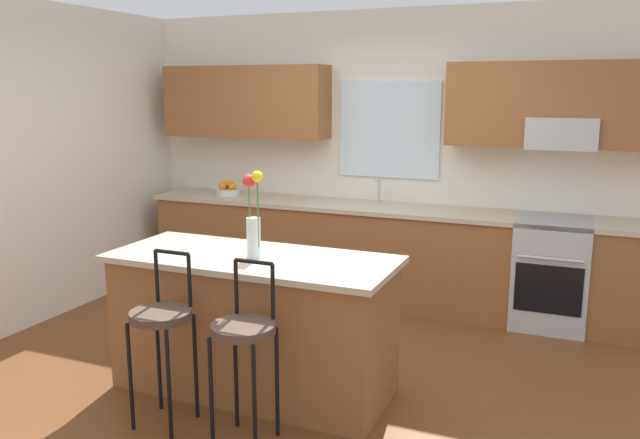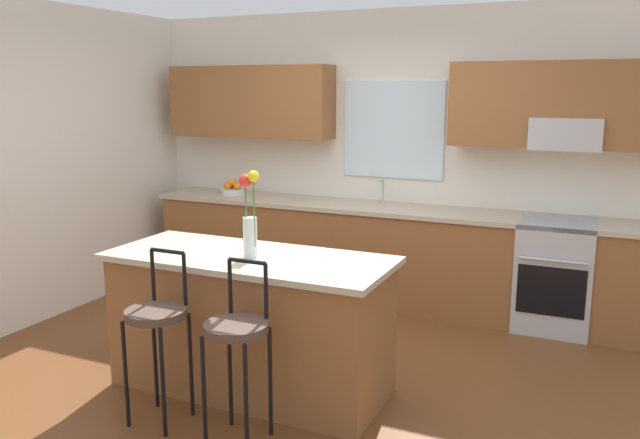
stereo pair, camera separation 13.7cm
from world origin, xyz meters
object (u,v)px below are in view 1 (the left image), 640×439
at_px(oven_range, 551,273).
at_px(kitchen_island, 253,323).
at_px(bar_stool_middle, 244,336).
at_px(fruit_bowl_oranges, 228,190).
at_px(flower_vase, 253,219).
at_px(bar_stool_near, 162,323).

bearing_deg(oven_range, kitchen_island, -130.76).
distance_m(kitchen_island, bar_stool_middle, 0.69).
bearing_deg(fruit_bowl_oranges, oven_range, -0.49).
height_order(flower_vase, fruit_bowl_oranges, flower_vase).
distance_m(oven_range, flower_vase, 2.76).
bearing_deg(flower_vase, oven_range, 50.28).
bearing_deg(fruit_bowl_oranges, bar_stool_near, -67.15).
bearing_deg(bar_stool_middle, fruit_bowl_oranges, 122.16).
xyz_separation_m(bar_stool_middle, flower_vase, (-0.24, 0.57, 0.53)).
bearing_deg(bar_stool_near, flower_vase, 61.63).
xyz_separation_m(bar_stool_near, bar_stool_middle, (0.55, 0.00, 0.00)).
distance_m(bar_stool_near, fruit_bowl_oranges, 2.90).
bearing_deg(bar_stool_near, oven_range, 52.49).
xyz_separation_m(oven_range, kitchen_island, (-1.74, -2.02, 0.00)).
bearing_deg(kitchen_island, fruit_bowl_oranges, 124.24).
bearing_deg(fruit_bowl_oranges, kitchen_island, -55.76).
distance_m(bar_stool_near, bar_stool_middle, 0.55).
distance_m(kitchen_island, flower_vase, 0.71).
xyz_separation_m(kitchen_island, flower_vase, (0.03, -0.04, 0.71)).
xyz_separation_m(oven_range, bar_stool_middle, (-1.46, -2.62, 0.18)).
distance_m(oven_range, kitchen_island, 2.66).
height_order(bar_stool_near, fruit_bowl_oranges, fruit_bowl_oranges).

